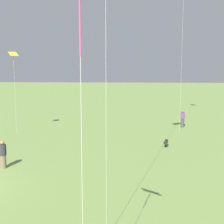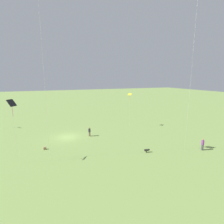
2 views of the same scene
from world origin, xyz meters
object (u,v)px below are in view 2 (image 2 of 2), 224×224
object	(u,v)px
kite_6	(12,105)
picnic_bag_0	(45,148)
person_0	(203,144)
dog_1	(147,150)
kite_0	(130,96)
person_4	(89,132)

from	to	relation	value
kite_6	picnic_bag_0	size ratio (longest dim) A/B	17.47
person_0	dog_1	bearing A→B (deg)	-44.65
picnic_bag_0	kite_0	bearing A→B (deg)	-159.84
kite_6	picnic_bag_0	xyz separation A→B (m)	(-3.17, -3.26, -7.20)
kite_6	dog_1	world-z (taller)	kite_6
kite_0	kite_6	distance (m)	22.72
kite_0	dog_1	bearing A→B (deg)	-13.84
person_4	kite_0	size ratio (longest dim) A/B	0.23
person_0	picnic_bag_0	xyz separation A→B (m)	(21.62, -8.88, -0.67)
kite_0	picnic_bag_0	xyz separation A→B (m)	(17.39, 6.38, -6.54)
kite_6	person_0	bearing A→B (deg)	-22.77
kite_0	person_0	bearing A→B (deg)	18.01
person_4	kite_0	xyz separation A→B (m)	(-9.67, -3.02, 5.93)
picnic_bag_0	person_0	bearing A→B (deg)	157.67
person_4	kite_6	world-z (taller)	kite_6
person_0	picnic_bag_0	world-z (taller)	person_0
person_4	picnic_bag_0	world-z (taller)	person_4
kite_6	kite_0	bearing A→B (deg)	15.13
person_0	person_4	world-z (taller)	person_0
person_4	kite_0	bearing A→B (deg)	47.16
person_0	person_4	distance (m)	18.52
kite_0	person_4	bearing A→B (deg)	-70.13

